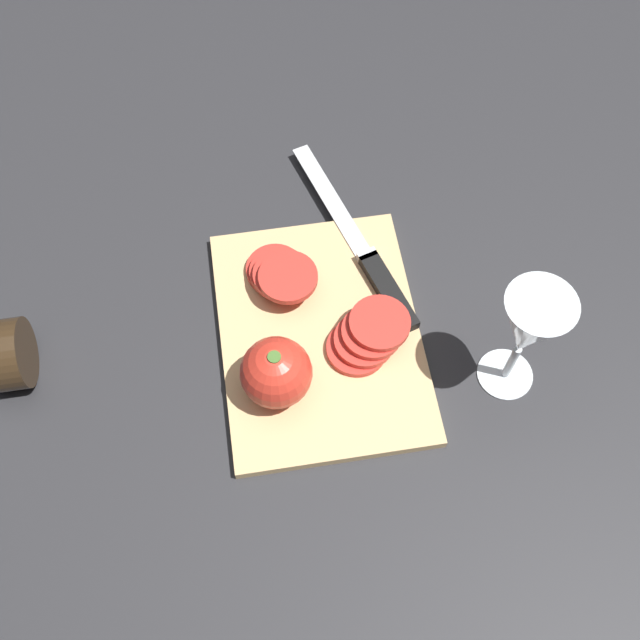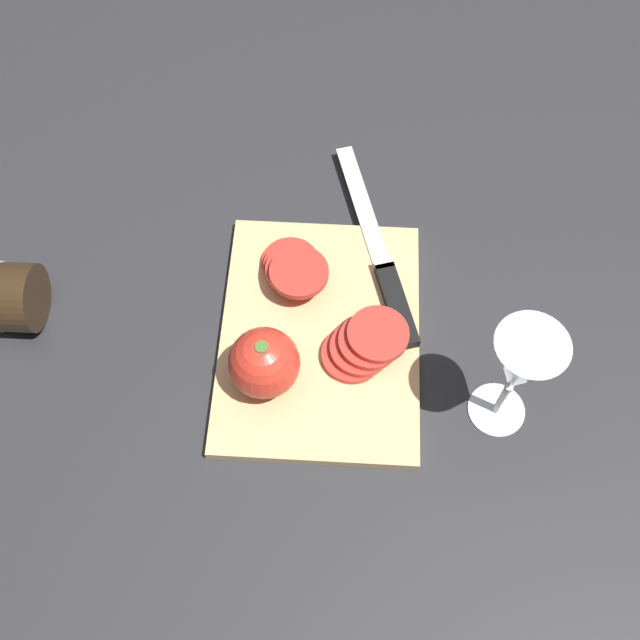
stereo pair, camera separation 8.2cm
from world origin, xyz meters
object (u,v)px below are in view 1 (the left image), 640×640
at_px(knife, 376,272).
at_px(tomato_slice_stack_far, 368,336).
at_px(whole_tomato, 276,373).
at_px(wine_glass, 528,330).
at_px(tomato_slice_stack_near, 280,273).

xyz_separation_m(knife, tomato_slice_stack_far, (0.09, -0.03, 0.01)).
bearing_deg(whole_tomato, wine_glass, 85.81).
height_order(wine_glass, tomato_slice_stack_near, wine_glass).
relative_size(wine_glass, whole_tomato, 2.07).
distance_m(whole_tomato, tomato_slice_stack_near, 0.14).
xyz_separation_m(whole_tomato, tomato_slice_stack_far, (-0.04, 0.11, -0.02)).
bearing_deg(wine_glass, tomato_slice_stack_near, -123.26).
bearing_deg(tomato_slice_stack_far, whole_tomato, -70.29).
distance_m(knife, tomato_slice_stack_near, 0.11).
bearing_deg(tomato_slice_stack_near, whole_tomato, -8.93).
height_order(whole_tomato, tomato_slice_stack_far, whole_tomato).
distance_m(whole_tomato, tomato_slice_stack_far, 0.12).
bearing_deg(tomato_slice_stack_near, wine_glass, 56.74).
distance_m(wine_glass, tomato_slice_stack_far, 0.18).
bearing_deg(knife, tomato_slice_stack_far, 146.21).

